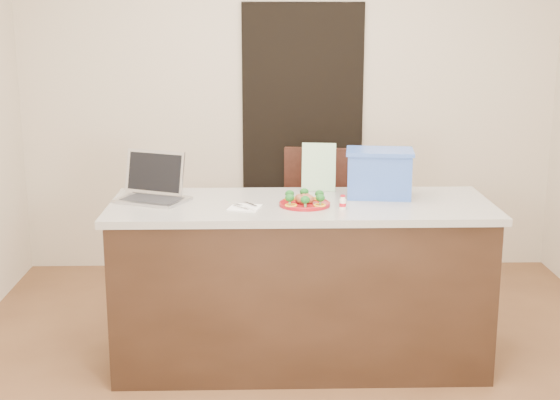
{
  "coord_description": "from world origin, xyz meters",
  "views": [
    {
      "loc": [
        -0.22,
        -3.83,
        1.9
      ],
      "look_at": [
        -0.11,
        0.2,
        0.95
      ],
      "focal_mm": 50.0,
      "sensor_mm": 36.0,
      "label": 1
    }
  ],
  "objects_px": {
    "plate": "(305,204)",
    "napkin": "(245,208)",
    "island": "(301,283)",
    "chair": "(321,221)",
    "yogurt_bottle": "(343,203)",
    "blue_box": "(379,173)",
    "laptop": "(153,187)"
  },
  "relations": [
    {
      "from": "napkin",
      "to": "blue_box",
      "type": "xyz_separation_m",
      "value": [
        0.74,
        0.26,
        0.13
      ]
    },
    {
      "from": "yogurt_bottle",
      "to": "blue_box",
      "type": "distance_m",
      "value": 0.38
    },
    {
      "from": "laptop",
      "to": "blue_box",
      "type": "relative_size",
      "value": 1.1
    },
    {
      "from": "yogurt_bottle",
      "to": "chair",
      "type": "relative_size",
      "value": 0.07
    },
    {
      "from": "laptop",
      "to": "island",
      "type": "bearing_deg",
      "value": 16.64
    },
    {
      "from": "blue_box",
      "to": "chair",
      "type": "distance_m",
      "value": 0.84
    },
    {
      "from": "island",
      "to": "plate",
      "type": "height_order",
      "value": "plate"
    },
    {
      "from": "yogurt_bottle",
      "to": "laptop",
      "type": "bearing_deg",
      "value": 165.71
    },
    {
      "from": "yogurt_bottle",
      "to": "chair",
      "type": "xyz_separation_m",
      "value": [
        -0.04,
        0.95,
        -0.35
      ]
    },
    {
      "from": "napkin",
      "to": "laptop",
      "type": "distance_m",
      "value": 0.56
    },
    {
      "from": "blue_box",
      "to": "chair",
      "type": "xyz_separation_m",
      "value": [
        -0.27,
        0.66,
        -0.45
      ]
    },
    {
      "from": "chair",
      "to": "laptop",
      "type": "bearing_deg",
      "value": -134.65
    },
    {
      "from": "napkin",
      "to": "island",
      "type": "bearing_deg",
      "value": 21.66
    },
    {
      "from": "plate",
      "to": "blue_box",
      "type": "xyz_separation_m",
      "value": [
        0.42,
        0.2,
        0.12
      ]
    },
    {
      "from": "plate",
      "to": "blue_box",
      "type": "relative_size",
      "value": 0.69
    },
    {
      "from": "napkin",
      "to": "yogurt_bottle",
      "type": "height_order",
      "value": "yogurt_bottle"
    },
    {
      "from": "island",
      "to": "plate",
      "type": "xyz_separation_m",
      "value": [
        0.02,
        -0.07,
        0.47
      ]
    },
    {
      "from": "yogurt_bottle",
      "to": "plate",
      "type": "bearing_deg",
      "value": 157.0
    },
    {
      "from": "island",
      "to": "blue_box",
      "type": "bearing_deg",
      "value": 17.11
    },
    {
      "from": "island",
      "to": "blue_box",
      "type": "relative_size",
      "value": 5.21
    },
    {
      "from": "chair",
      "to": "yogurt_bottle",
      "type": "bearing_deg",
      "value": -77.62
    },
    {
      "from": "blue_box",
      "to": "plate",
      "type": "bearing_deg",
      "value": -147.16
    },
    {
      "from": "plate",
      "to": "napkin",
      "type": "bearing_deg",
      "value": -170.81
    },
    {
      "from": "plate",
      "to": "chair",
      "type": "bearing_deg",
      "value": 79.69
    },
    {
      "from": "napkin",
      "to": "chair",
      "type": "xyz_separation_m",
      "value": [
        0.47,
        0.92,
        -0.32
      ]
    },
    {
      "from": "island",
      "to": "yogurt_bottle",
      "type": "relative_size",
      "value": 27.43
    },
    {
      "from": "plate",
      "to": "napkin",
      "type": "distance_m",
      "value": 0.32
    },
    {
      "from": "laptop",
      "to": "chair",
      "type": "distance_m",
      "value": 1.26
    },
    {
      "from": "chair",
      "to": "island",
      "type": "bearing_deg",
      "value": -92.06
    },
    {
      "from": "plate",
      "to": "napkin",
      "type": "xyz_separation_m",
      "value": [
        -0.32,
        -0.05,
        -0.01
      ]
    },
    {
      "from": "napkin",
      "to": "blue_box",
      "type": "height_order",
      "value": "blue_box"
    },
    {
      "from": "island",
      "to": "blue_box",
      "type": "height_order",
      "value": "blue_box"
    }
  ]
}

